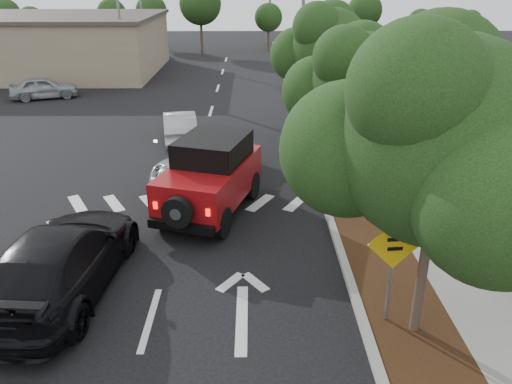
{
  "coord_description": "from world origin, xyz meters",
  "views": [
    {
      "loc": [
        2.23,
        -8.86,
        6.9
      ],
      "look_at": [
        2.34,
        3.0,
        1.71
      ],
      "focal_mm": 35.0,
      "sensor_mm": 36.0,
      "label": 1
    }
  ],
  "objects_px": {
    "red_jeep": "(213,174)",
    "silver_suv_ahead": "(204,160)",
    "black_suv_oncoming": "(61,260)",
    "speed_hump_sign": "(393,257)"
  },
  "relations": [
    {
      "from": "red_jeep",
      "to": "silver_suv_ahead",
      "type": "relative_size",
      "value": 0.97
    },
    {
      "from": "red_jeep",
      "to": "black_suv_oncoming",
      "type": "distance_m",
      "value": 5.48
    },
    {
      "from": "black_suv_oncoming",
      "to": "silver_suv_ahead",
      "type": "bearing_deg",
      "value": -106.11
    },
    {
      "from": "red_jeep",
      "to": "speed_hump_sign",
      "type": "distance_m",
      "value": 7.06
    },
    {
      "from": "red_jeep",
      "to": "speed_hump_sign",
      "type": "height_order",
      "value": "speed_hump_sign"
    },
    {
      "from": "red_jeep",
      "to": "black_suv_oncoming",
      "type": "height_order",
      "value": "red_jeep"
    },
    {
      "from": "speed_hump_sign",
      "to": "red_jeep",
      "type": "bearing_deg",
      "value": 120.2
    },
    {
      "from": "red_jeep",
      "to": "black_suv_oncoming",
      "type": "relative_size",
      "value": 0.85
    },
    {
      "from": "silver_suv_ahead",
      "to": "black_suv_oncoming",
      "type": "bearing_deg",
      "value": -87.91
    },
    {
      "from": "black_suv_oncoming",
      "to": "red_jeep",
      "type": "bearing_deg",
      "value": -121.44
    }
  ]
}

